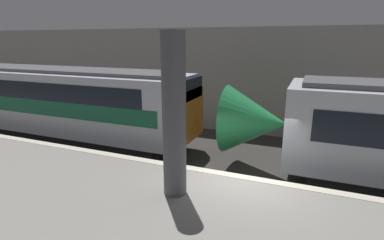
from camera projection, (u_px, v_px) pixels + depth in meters
The scene contains 4 objects.
ground_plane at pixel (243, 207), 8.78m from camera, with size 120.00×120.00×0.00m, color #33302D.
station_rear_barrier at pixel (279, 84), 14.59m from camera, with size 50.00×0.15×5.37m.
support_pillar_near at pixel (174, 117), 7.04m from camera, with size 0.57×0.57×3.93m.
train_boxy at pixel (7, 99), 15.45m from camera, with size 20.56×3.00×3.50m.
Camera 1 is at (1.56, -7.81, 4.74)m, focal length 28.00 mm.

